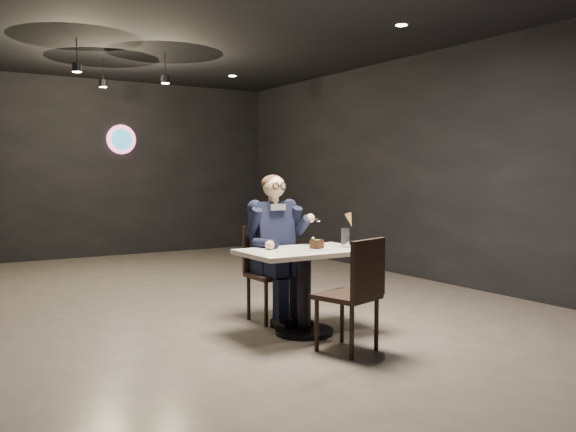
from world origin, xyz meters
TOP-DOWN VIEW (x-y plane):
  - floor at (0.00, 0.00)m, footprint 9.00×9.00m
  - wall_sign at (0.80, 4.47)m, footprint 0.50×0.06m
  - pendant_lights at (0.00, 2.00)m, footprint 1.40×1.20m
  - main_table at (0.60, -1.55)m, footprint 1.10×0.70m
  - chair_far at (0.60, -1.00)m, footprint 0.42×0.46m
  - chair_near at (0.60, -2.17)m, footprint 0.53×0.56m
  - seated_man at (0.60, -1.00)m, footprint 0.60×0.80m
  - dessert_plate at (0.66, -1.65)m, footprint 0.22×0.22m
  - cake_slice at (0.68, -1.63)m, footprint 0.12×0.11m
  - mint_leaf at (0.65, -1.68)m, footprint 0.06×0.04m
  - sundae_glass at (1.00, -1.61)m, footprint 0.08×0.08m
  - wafer_cone at (1.06, -1.61)m, footprint 0.08×0.08m

SIDE VIEW (x-z plane):
  - floor at x=0.00m, z-range 0.00..0.00m
  - main_table at x=0.60m, z-range 0.00..0.75m
  - chair_far at x=0.60m, z-range 0.00..0.92m
  - chair_near at x=0.60m, z-range 0.00..0.92m
  - seated_man at x=0.60m, z-range 0.00..1.44m
  - dessert_plate at x=0.66m, z-range 0.75..0.76m
  - cake_slice at x=0.68m, z-range 0.76..0.83m
  - sundae_glass at x=1.00m, z-range 0.75..0.92m
  - mint_leaf at x=0.65m, z-range 0.84..0.85m
  - wafer_cone at x=1.06m, z-range 0.93..1.06m
  - wall_sign at x=0.80m, z-range 1.75..2.25m
  - pendant_lights at x=0.00m, z-range 2.70..3.06m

